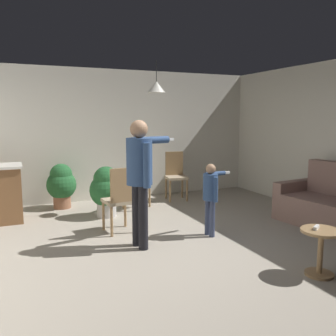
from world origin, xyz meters
name	(u,v)px	position (x,y,z in m)	size (l,w,h in m)	color
ground	(176,246)	(0.00, 0.00, 0.00)	(7.68, 7.68, 0.00)	#9E9384
wall_back	(112,135)	(0.00, 3.20, 1.35)	(6.40, 0.10, 2.70)	silver
side_table_by_couch	(321,247)	(1.07, -1.46, 0.33)	(0.44, 0.44, 0.52)	#99754C
person_adult	(140,170)	(-0.44, 0.16, 1.05)	(0.80, 0.58, 1.69)	black
person_child	(211,191)	(0.65, 0.19, 0.66)	(0.54, 0.35, 1.07)	#384260
dining_chair_by_counter	(176,174)	(1.17, 2.56, 0.55)	(0.49, 0.49, 1.00)	#99754C
dining_chair_near_wall	(120,197)	(-0.52, 0.84, 0.55)	(0.46, 0.46, 1.00)	#99754C
dining_chair_centre_back	(139,180)	(0.23, 2.13, 0.55)	(0.58, 0.58, 1.00)	#99754C
potted_plant_corner	(106,189)	(-0.50, 1.82, 0.49)	(0.58, 0.58, 0.88)	#B7B2AD
potted_plant_by_wall	(61,184)	(-1.13, 2.74, 0.47)	(0.56, 0.56, 0.85)	brown
spare_remote_on_table	(316,227)	(1.04, -1.42, 0.54)	(0.04, 0.13, 0.04)	white
ceiling_light_pendant	(156,87)	(0.43, 1.76, 2.25)	(0.32, 0.32, 0.55)	silver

